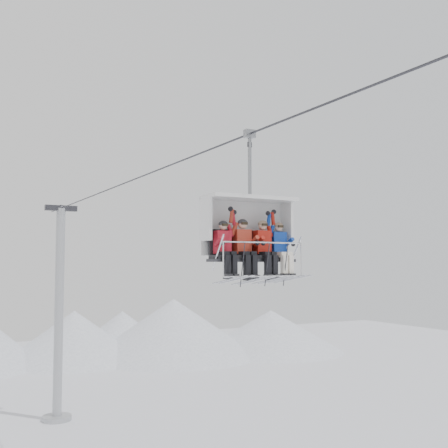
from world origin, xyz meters
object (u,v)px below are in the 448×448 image
skier_center_left (244,246)px  skier_center_right (264,247)px  skier_far_right (280,247)px  skier_far_left (225,247)px  chairlift_carrier (247,229)px  lift_tower_right (59,327)px

skier_center_left → skier_center_right: (0.63, -0.00, -0.01)m
skier_center_right → skier_far_right: 0.51m
skier_center_left → skier_center_right: 0.63m
skier_center_left → skier_far_left: bearing=-179.2°
skier_center_right → skier_far_right: bearing=-0.5°
chairlift_carrier → skier_center_left: chairlift_carrier is taller
chairlift_carrier → skier_center_left: (-0.29, -0.30, -0.48)m
skier_far_right → lift_tower_right: bearing=92.1°
lift_tower_right → chairlift_carrier: bearing=-90.0°
lift_tower_right → skier_far_right: 24.08m
skier_center_left → skier_far_right: (1.14, -0.01, -0.02)m
chairlift_carrier → skier_center_right: size_ratio=2.35×
lift_tower_right → skier_center_right: size_ratio=7.94×
lift_tower_right → skier_center_right: (0.34, -23.65, 4.45)m
lift_tower_right → skier_far_left: bearing=-92.1°
chairlift_carrier → skier_far_right: 1.04m
skier_far_left → skier_center_left: size_ratio=0.98×
chairlift_carrier → skier_center_right: 0.67m
skier_far_left → skier_center_right: bearing=0.3°
skier_far_left → skier_far_right: 1.73m
skier_far_left → skier_center_right: size_ratio=0.99×
lift_tower_right → skier_center_left: (-0.29, -23.64, 4.46)m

